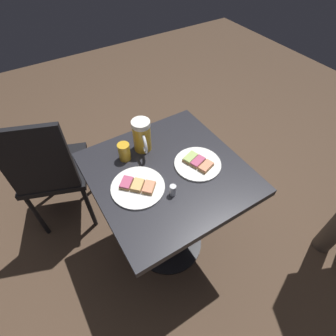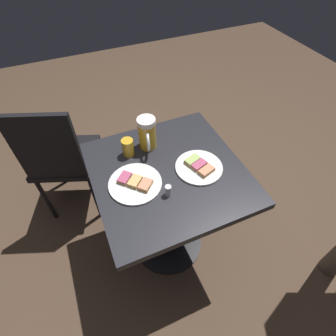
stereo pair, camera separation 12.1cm
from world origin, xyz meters
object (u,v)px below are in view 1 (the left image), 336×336
(plate_far, at_px, (198,163))
(beer_glass_small, at_px, (124,152))
(beer_mug, at_px, (142,136))
(salt_shaker, at_px, (173,190))
(cafe_chair, at_px, (50,170))
(plate_near, at_px, (138,187))

(plate_far, height_order, beer_glass_small, beer_glass_small)
(plate_far, distance_m, beer_glass_small, 0.35)
(beer_mug, distance_m, salt_shaker, 0.32)
(beer_mug, height_order, cafe_chair, cafe_chair)
(beer_glass_small, height_order, cafe_chair, cafe_chair)
(plate_near, height_order, cafe_chair, cafe_chair)
(beer_mug, bearing_deg, beer_glass_small, 97.30)
(plate_far, height_order, salt_shaker, salt_shaker)
(plate_far, distance_m, salt_shaker, 0.21)
(salt_shaker, distance_m, cafe_chair, 0.81)
(salt_shaker, bearing_deg, plate_far, -66.41)
(plate_near, height_order, beer_mug, beer_mug)
(plate_far, xyz_separation_m, cafe_chair, (0.56, 0.62, -0.22))
(plate_near, xyz_separation_m, cafe_chair, (0.54, 0.31, -0.22))
(salt_shaker, bearing_deg, plate_near, 45.78)
(plate_near, height_order, salt_shaker, salt_shaker)
(plate_near, relative_size, plate_far, 1.07)
(beer_glass_small, bearing_deg, plate_near, 170.69)
(beer_glass_small, bearing_deg, plate_far, -128.61)
(plate_far, height_order, beer_mug, beer_mug)
(plate_far, height_order, cafe_chair, cafe_chair)
(plate_near, xyz_separation_m, salt_shaker, (-0.11, -0.11, 0.02))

